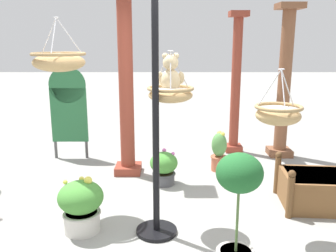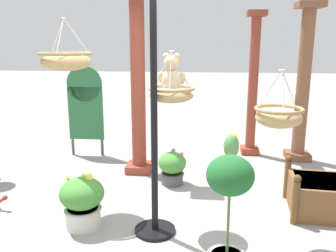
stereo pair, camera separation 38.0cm
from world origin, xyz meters
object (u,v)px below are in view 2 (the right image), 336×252
at_px(display_pole_central, 155,165).
at_px(greenhouse_pillar_far_back, 138,84).
at_px(hanging_basket_with_teddy, 171,94).
at_px(potted_plant_bushy_green, 229,205).
at_px(greenhouse_pillar_right, 303,87).
at_px(potted_plant_fern_front, 231,153).
at_px(display_sign_board, 85,103).
at_px(potted_plant_trailing_ivy, 82,201).
at_px(hanging_basket_right_low, 279,116).
at_px(greenhouse_pillar_left, 253,88).
at_px(teddy_bear, 172,76).
at_px(potted_plant_conical_shrub, 172,167).
at_px(wooden_planter_box, 328,195).
at_px(hanging_basket_left_high, 66,60).

height_order(display_pole_central, greenhouse_pillar_far_back, greenhouse_pillar_far_back).
xyz_separation_m(hanging_basket_with_teddy, potted_plant_bushy_green, (0.58, -0.92, -0.81)).
relative_size(greenhouse_pillar_right, potted_plant_fern_front, 4.08).
height_order(hanging_basket_with_teddy, display_sign_board, hanging_basket_with_teddy).
distance_m(potted_plant_trailing_ivy, display_sign_board, 2.72).
bearing_deg(hanging_basket_right_low, display_pole_central, 177.79).
xyz_separation_m(hanging_basket_right_low, potted_plant_trailing_ivy, (-2.02, 0.08, -1.01)).
bearing_deg(greenhouse_pillar_left, potted_plant_bushy_green, -99.62).
relative_size(display_pole_central, teddy_bear, 5.84).
height_order(display_pole_central, greenhouse_pillar_left, greenhouse_pillar_left).
height_order(greenhouse_pillar_far_back, potted_plant_conical_shrub, greenhouse_pillar_far_back).
bearing_deg(display_pole_central, hanging_basket_with_teddy, 59.04).
relative_size(greenhouse_pillar_left, greenhouse_pillar_far_back, 0.88).
xyz_separation_m(display_pole_central, greenhouse_pillar_far_back, (-0.50, 1.83, 0.62)).
bearing_deg(wooden_planter_box, potted_plant_fern_front, 130.23).
distance_m(potted_plant_fern_front, potted_plant_bushy_green, 2.62).
bearing_deg(potted_plant_trailing_ivy, potted_plant_bushy_green, -24.49).
relative_size(potted_plant_bushy_green, potted_plant_conical_shrub, 2.19).
bearing_deg(potted_plant_bushy_green, display_sign_board, 125.56).
distance_m(greenhouse_pillar_left, wooden_planter_box, 2.58).
relative_size(hanging_basket_right_low, potted_plant_trailing_ivy, 0.89).
relative_size(hanging_basket_with_teddy, hanging_basket_left_high, 0.90).
xyz_separation_m(hanging_basket_left_high, potted_plant_conical_shrub, (1.16, 0.79, -1.54)).
xyz_separation_m(hanging_basket_with_teddy, potted_plant_conical_shrub, (-0.09, 1.11, -1.22)).
bearing_deg(potted_plant_trailing_ivy, greenhouse_pillar_far_back, 80.26).
relative_size(potted_plant_trailing_ivy, display_sign_board, 0.39).
bearing_deg(potted_plant_conical_shrub, greenhouse_pillar_right, 33.09).
relative_size(greenhouse_pillar_far_back, wooden_planter_box, 2.86).
distance_m(display_pole_central, potted_plant_fern_front, 2.18).
bearing_deg(potted_plant_bushy_green, teddy_bear, 121.61).
xyz_separation_m(hanging_basket_with_teddy, greenhouse_pillar_far_back, (-0.65, 1.58, -0.09)).
xyz_separation_m(hanging_basket_right_low, greenhouse_pillar_left, (0.13, 3.00, -0.11)).
bearing_deg(potted_plant_conical_shrub, teddy_bear, -85.46).
distance_m(hanging_basket_left_high, potted_plant_trailing_ivy, 1.61).
bearing_deg(greenhouse_pillar_right, hanging_basket_left_high, -146.49).
bearing_deg(hanging_basket_left_high, potted_plant_bushy_green, -34.11).
height_order(greenhouse_pillar_right, potted_plant_bushy_green, greenhouse_pillar_right).
bearing_deg(hanging_basket_left_high, potted_plant_fern_front, 33.66).
bearing_deg(potted_plant_conical_shrub, hanging_basket_left_high, -145.75).
distance_m(teddy_bear, potted_plant_conical_shrub, 1.78).
relative_size(hanging_basket_left_high, potted_plant_conical_shrub, 1.20).
height_order(display_pole_central, display_sign_board, display_pole_central).
height_order(display_pole_central, teddy_bear, display_pole_central).
distance_m(display_pole_central, greenhouse_pillar_far_back, 2.00).
bearing_deg(potted_plant_bushy_green, greenhouse_pillar_far_back, 116.18).
bearing_deg(display_pole_central, teddy_bear, 61.08).
distance_m(greenhouse_pillar_right, potted_plant_bushy_green, 3.71).
relative_size(teddy_bear, potted_plant_bushy_green, 0.38).
xyz_separation_m(hanging_basket_left_high, display_sign_board, (-0.48, 1.99, -0.85)).
bearing_deg(wooden_planter_box, greenhouse_pillar_left, 105.93).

